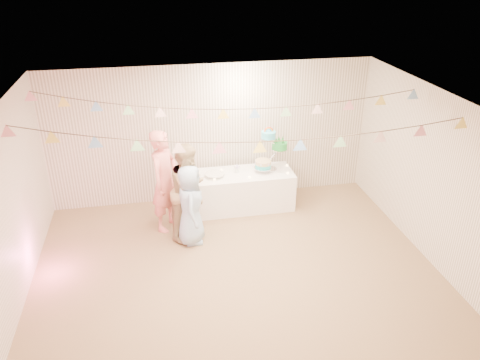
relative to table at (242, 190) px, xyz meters
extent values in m
plane|color=brown|center=(-0.46, -1.96, -0.35)|extent=(6.00, 6.00, 0.00)
plane|color=white|center=(-0.46, -1.96, 2.25)|extent=(6.00, 6.00, 0.00)
plane|color=silver|center=(-0.46, 0.54, 0.95)|extent=(6.00, 6.00, 0.00)
plane|color=silver|center=(-0.46, -4.46, 0.95)|extent=(6.00, 6.00, 0.00)
plane|color=silver|center=(-3.46, -1.96, 0.95)|extent=(5.00, 5.00, 0.00)
plane|color=silver|center=(2.54, -1.96, 0.95)|extent=(5.00, 5.00, 0.00)
cube|color=white|center=(0.00, 0.00, 0.00)|extent=(1.87, 0.75, 0.70)
cylinder|color=white|center=(-0.51, -0.05, 0.41)|extent=(0.34, 0.34, 0.02)
imported|color=#EE7F7C|center=(-1.40, -0.44, 0.54)|extent=(0.71, 0.78, 1.78)
imported|color=tan|center=(-1.03, -0.76, 0.47)|extent=(0.97, 1.01, 1.65)
imported|color=#9EBCDF|center=(-1.04, -0.97, 0.33)|extent=(0.47, 0.69, 1.36)
cylinder|color=#FFD88C|center=(-0.80, -0.15, 0.37)|extent=(0.04, 0.04, 0.03)
cylinder|color=#FFD88C|center=(-0.35, 0.18, 0.37)|extent=(0.04, 0.04, 0.03)
cylinder|color=#FFD88C|center=(0.10, -0.22, 0.37)|extent=(0.04, 0.04, 0.03)
cylinder|color=#FFD88C|center=(0.35, 0.22, 0.37)|extent=(0.04, 0.04, 0.03)
cylinder|color=#FFD88C|center=(0.82, -0.18, 0.37)|extent=(0.04, 0.04, 0.03)
cylinder|color=#FFD88C|center=(0.90, 0.15, 0.37)|extent=(0.04, 0.04, 0.03)
cylinder|color=#FFD88C|center=(-0.53, -0.18, 0.37)|extent=(0.04, 0.04, 0.03)
camera|label=1|loc=(-1.52, -7.56, 4.01)|focal=35.00mm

